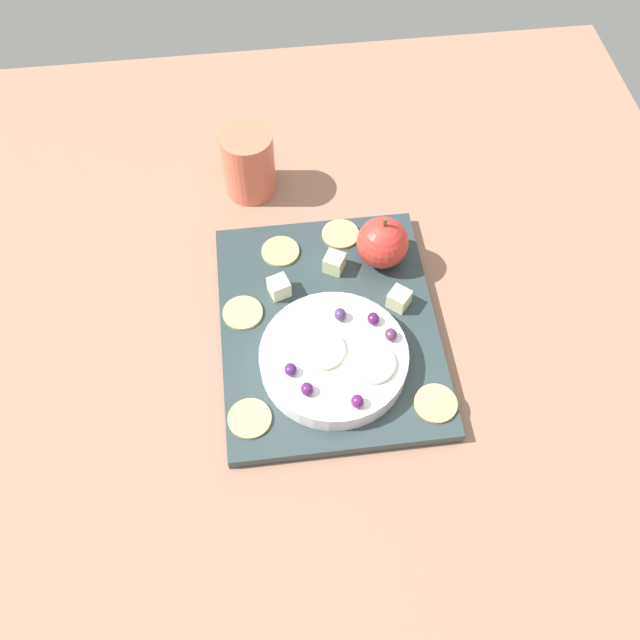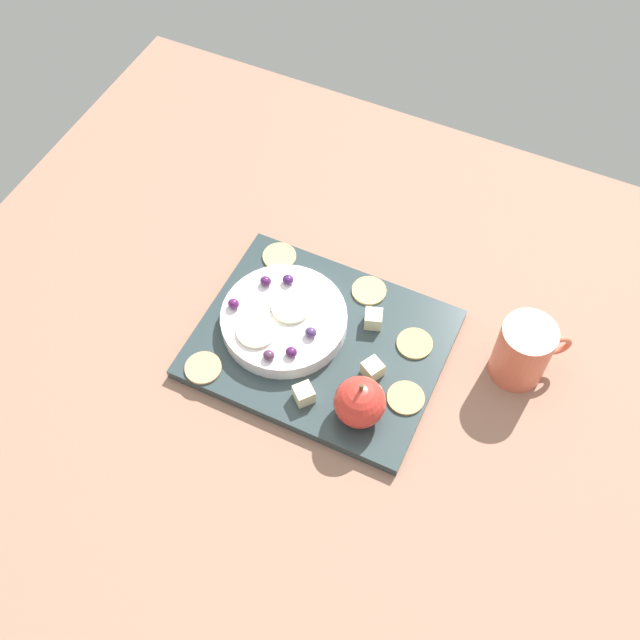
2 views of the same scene
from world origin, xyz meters
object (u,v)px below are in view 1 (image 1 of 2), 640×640
(platter, at_px, (328,324))
(grape_5, at_px, (307,389))
(cracker_1, at_px, (243,313))
(cheese_cube_2, at_px, (334,263))
(cracker_2, at_px, (341,234))
(cracker_4, at_px, (436,403))
(cracker_0, at_px, (280,251))
(grape_4, at_px, (357,401))
(serving_dish, at_px, (334,358))
(apple_whole, at_px, (382,243))
(cheese_cube_0, at_px, (399,299))
(cracker_3, at_px, (250,419))
(grape_0, at_px, (391,335))
(cheese_cube_1, at_px, (279,287))
(apple_slice_0, at_px, (322,350))
(apple_slice_1, at_px, (372,363))
(grape_2, at_px, (373,319))
(cup, at_px, (248,163))
(grape_3, at_px, (291,369))
(grape_1, at_px, (340,314))

(platter, xyz_separation_m, grape_5, (0.11, -0.04, 0.04))
(cracker_1, bearing_deg, cheese_cube_2, 114.85)
(cracker_1, distance_m, grape_5, 0.15)
(platter, height_order, cracker_2, cracker_2)
(cheese_cube_2, xyz_separation_m, cracker_4, (0.21, 0.09, -0.01))
(cracker_0, height_order, grape_4, grape_4)
(platter, distance_m, serving_dish, 0.07)
(apple_whole, height_order, cheese_cube_0, apple_whole)
(cracker_0, relative_size, cracker_3, 1.00)
(cheese_cube_0, distance_m, cracker_0, 0.18)
(cracker_4, distance_m, grape_0, 0.10)
(platter, xyz_separation_m, cheese_cube_0, (-0.01, 0.09, 0.02))
(cheese_cube_1, relative_size, cracker_3, 0.48)
(apple_slice_0, bearing_deg, cracker_4, 59.76)
(cracker_3, relative_size, grape_0, 3.13)
(grape_5, relative_size, apple_slice_1, 0.30)
(grape_2, relative_size, grape_5, 1.00)
(grape_4, bearing_deg, cracker_1, -141.91)
(cracker_1, bearing_deg, cheese_cube_1, 118.82)
(cracker_3, bearing_deg, grape_0, 113.01)
(grape_0, relative_size, cup, 0.16)
(cheese_cube_2, height_order, cracker_1, cheese_cube_2)
(cheese_cube_2, distance_m, cup, 0.20)
(cracker_0, relative_size, grape_5, 3.13)
(cheese_cube_2, relative_size, grape_2, 1.50)
(cracker_3, height_order, grape_4, grape_4)
(cheese_cube_1, xyz_separation_m, cracker_4, (0.18, 0.17, -0.01))
(cracker_2, distance_m, grape_0, 0.19)
(cheese_cube_1, distance_m, cracker_1, 0.06)
(cracker_3, height_order, grape_0, grape_0)
(apple_whole, bearing_deg, cheese_cube_2, -82.83)
(cracker_1, distance_m, grape_4, 0.20)
(grape_2, bearing_deg, cheese_cube_2, -162.57)
(cheese_cube_0, height_order, cracker_0, cheese_cube_0)
(cracker_3, xyz_separation_m, cup, (-0.38, 0.03, 0.03))
(cheese_cube_2, relative_size, grape_3, 1.50)
(grape_0, xyz_separation_m, grape_3, (0.03, -0.12, -0.00))
(cheese_cube_2, relative_size, cracker_2, 0.48)
(grape_3, relative_size, apple_slice_1, 0.30)
(grape_3, xyz_separation_m, apple_slice_0, (-0.02, 0.04, -0.00))
(cracker_0, bearing_deg, cracker_3, -13.39)
(serving_dish, bearing_deg, cracker_1, -129.38)
(cracker_3, distance_m, cracker_4, 0.22)
(serving_dish, relative_size, grape_2, 10.97)
(serving_dish, bearing_deg, cracker_3, -59.82)
(platter, xyz_separation_m, cracker_4, (0.13, 0.11, 0.01))
(cheese_cube_2, relative_size, grape_1, 1.50)
(cracker_2, bearing_deg, cheese_cube_1, -46.74)
(cracker_3, xyz_separation_m, grape_2, (-0.10, 0.16, 0.03))
(cheese_cube_2, bearing_deg, platter, -12.75)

